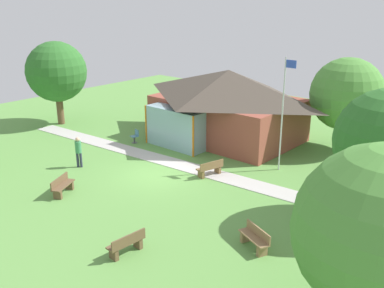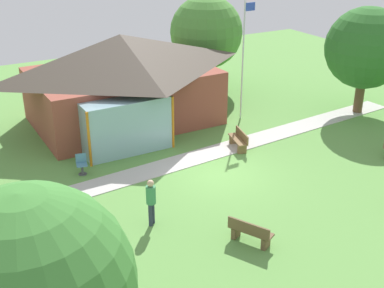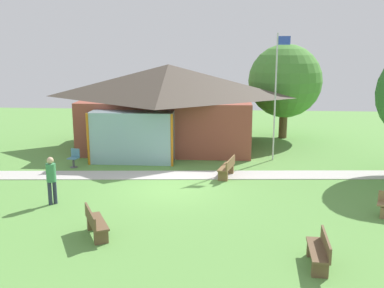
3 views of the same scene
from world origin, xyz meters
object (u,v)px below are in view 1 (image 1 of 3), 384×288
Objects in this scene: tree_far_east at (382,232)px; tree_behind_pavilion_right at (347,94)px; bench_lawn_far_right at (255,239)px; pavilion at (226,104)px; visitor_strolling_lawn at (78,150)px; patio_chair_west at (135,136)px; tree_west_hedge at (56,72)px; bench_front_right at (127,244)px; bench_front_center at (62,186)px; flagpole at (283,110)px; bench_rear_near_path at (210,169)px.

tree_behind_pavilion_right is at bearing 115.66° from tree_far_east.
bench_lawn_far_right is 6.01m from tree_far_east.
tree_behind_pavilion_right is (-2.24, 13.04, 3.05)m from bench_lawn_far_right.
pavilion is 10.03m from visitor_strolling_lawn.
tree_west_hedge is at bearing 17.20° from patio_chair_west.
bench_front_center is (-6.28, 1.39, 0.00)m from bench_front_right.
flagpole is at bearing 4.14° from bench_front_right.
bench_rear_near_path is 9.82m from tree_behind_pavilion_right.
tree_west_hedge reaches higher than tree_behind_pavilion_right.
visitor_strolling_lawn is (-8.60, 4.00, 0.62)m from bench_front_right.
bench_rear_near_path is at bearing -176.53° from patio_chair_west.
tree_behind_pavilion_right is at bearing -7.70° from bench_rear_near_path.
tree_far_east is (16.84, -2.40, 2.32)m from visitor_strolling_lawn.
bench_front_right is 0.98× the size of bench_lawn_far_right.
tree_west_hedge is 1.07× the size of tree_behind_pavilion_right.
flagpole is at bearing -24.33° from pavilion.
tree_west_hedge reaches higher than pavilion.
bench_front_right is at bearing 50.55° from bench_front_center.
flagpole reaches higher than bench_front_center.
tree_west_hedge is (-11.31, -5.20, 1.49)m from pavilion.
bench_front_right is at bearing -64.20° from visitor_strolling_lawn.
bench_lawn_far_right is (3.36, -7.52, -2.97)m from flagpole.
pavilion reaches higher than bench_front_center.
bench_front_right is 16.78m from tree_behind_pavilion_right.
patio_chair_west is at bearing -129.88° from pavilion.
bench_front_center is at bearing -179.22° from tree_far_east.
tree_behind_pavilion_right is (18.05, 8.18, -0.41)m from tree_west_hedge.
patio_chair_west is at bearing -144.41° from tree_behind_pavilion_right.
visitor_strolling_lawn is (-8.57, -6.95, -2.35)m from flagpole.
bench_front_center is 0.25× the size of tree_west_hedge.
patio_chair_west is 5.03m from visitor_strolling_lawn.
bench_front_center is at bearing -116.07° from tree_behind_pavilion_right.
flagpole is at bearing -101.51° from tree_behind_pavilion_right.
tree_west_hedge is at bearing -155.30° from pavilion.
flagpole is at bearing -43.45° from bench_lawn_far_right.
tree_far_east is (8.27, -9.36, -0.03)m from flagpole.
tree_west_hedge is at bearing -155.61° from tree_behind_pavilion_right.
tree_behind_pavilion_right is at bearing 127.00° from bench_front_center.
pavilion is 14.75m from bench_front_right.
bench_lawn_far_right is at bearing -41.99° from visitor_strolling_lawn.
visitor_strolling_lawn is at bearing 69.07° from bench_front_right.
tree_west_hedge is (-20.29, 4.85, 3.46)m from bench_lawn_far_right.
flagpole reaches higher than tree_far_east.
bench_front_right is (2.34, -7.79, 0.00)m from bench_rear_near_path.
flagpole is 1.08× the size of tree_far_east.
patio_chair_west is (-3.82, -4.58, -1.96)m from pavilion.
flagpole reaches higher than bench_rear_near_path.
bench_rear_near_path is at bearing -59.89° from pavilion.
bench_rear_near_path is 8.13m from bench_front_right.
tree_west_hedge is at bearing 113.57° from visitor_strolling_lawn.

